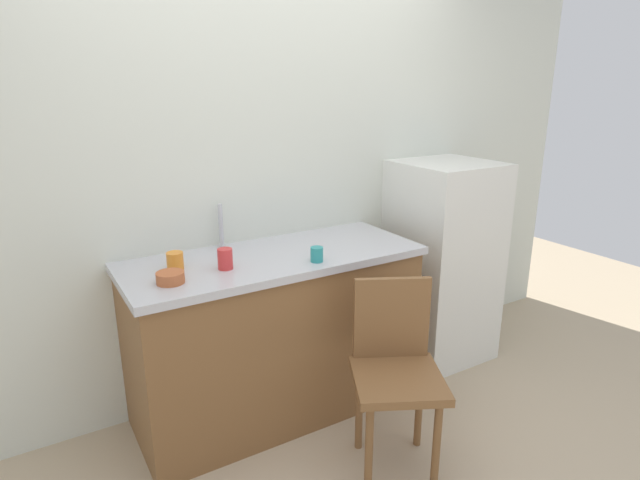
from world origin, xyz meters
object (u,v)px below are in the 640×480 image
(refrigerator, at_px, (442,261))
(cup_orange, at_px, (175,261))
(cup_teal, at_px, (317,254))
(terracotta_bowl, at_px, (170,278))
(chair, at_px, (395,367))
(cup_red, at_px, (225,259))

(refrigerator, distance_m, cup_orange, 1.74)
(refrigerator, xyz_separation_m, cup_teal, (-1.08, -0.23, 0.30))
(refrigerator, height_order, terracotta_bowl, refrigerator)
(cup_orange, relative_size, cup_teal, 1.13)
(refrigerator, height_order, chair, refrigerator)
(chair, bearing_deg, cup_teal, 135.99)
(cup_orange, bearing_deg, terracotta_bowl, -113.32)
(refrigerator, height_order, cup_orange, refrigerator)
(chair, height_order, cup_red, cup_red)
(chair, bearing_deg, refrigerator, 63.27)
(cup_red, bearing_deg, refrigerator, 3.68)
(chair, relative_size, cup_red, 8.93)
(terracotta_bowl, distance_m, cup_orange, 0.18)
(terracotta_bowl, height_order, cup_orange, cup_orange)
(chair, distance_m, cup_red, 0.94)
(refrigerator, distance_m, cup_red, 1.54)
(cup_orange, bearing_deg, chair, -41.67)
(cup_orange, bearing_deg, refrigerator, -0.62)
(chair, distance_m, cup_orange, 1.14)
(cup_orange, bearing_deg, cup_red, -29.35)
(refrigerator, bearing_deg, cup_red, -176.32)
(terracotta_bowl, bearing_deg, cup_orange, 66.68)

